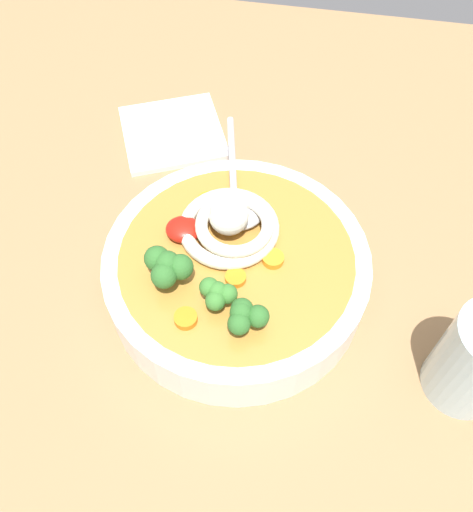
# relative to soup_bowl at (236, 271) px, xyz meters

# --- Properties ---
(table_slab) EXTENTS (1.20, 1.20, 0.04)m
(table_slab) POSITION_rel_soup_bowl_xyz_m (0.02, -0.03, -0.05)
(table_slab) COLOR #936D47
(table_slab) RESTS_ON ground
(soup_bowl) EXTENTS (0.27, 0.27, 0.06)m
(soup_bowl) POSITION_rel_soup_bowl_xyz_m (0.00, 0.00, 0.00)
(soup_bowl) COLOR white
(soup_bowl) RESTS_ON table_slab
(noodle_pile) EXTENTS (0.12, 0.11, 0.05)m
(noodle_pile) POSITION_rel_soup_bowl_xyz_m (-0.01, 0.03, 0.04)
(noodle_pile) COLOR silver
(noodle_pile) RESTS_ON soup_bowl
(soup_spoon) EXTENTS (0.07, 0.18, 0.02)m
(soup_spoon) POSITION_rel_soup_bowl_xyz_m (-0.01, 0.06, 0.04)
(soup_spoon) COLOR #B7B7BC
(soup_spoon) RESTS_ON soup_bowl
(chili_sauce_dollop) EXTENTS (0.04, 0.03, 0.02)m
(chili_sauce_dollop) POSITION_rel_soup_bowl_xyz_m (-0.06, 0.02, 0.04)
(chili_sauce_dollop) COLOR #B2190F
(chili_sauce_dollop) RESTS_ON soup_bowl
(broccoli_floret_far) EXTENTS (0.04, 0.04, 0.03)m
(broccoli_floret_far) POSITION_rel_soup_bowl_xyz_m (0.02, -0.08, 0.05)
(broccoli_floret_far) COLOR #7A9E60
(broccoli_floret_far) RESTS_ON soup_bowl
(broccoli_floret_center) EXTENTS (0.04, 0.03, 0.03)m
(broccoli_floret_center) POSITION_rel_soup_bowl_xyz_m (-0.01, -0.06, 0.05)
(broccoli_floret_center) COLOR #7A9E60
(broccoli_floret_center) RESTS_ON soup_bowl
(broccoli_floret_beside_noodles) EXTENTS (0.05, 0.04, 0.04)m
(broccoli_floret_beside_noodles) POSITION_rel_soup_bowl_xyz_m (-0.06, -0.04, 0.05)
(broccoli_floret_beside_noodles) COLOR #7A9E60
(broccoli_floret_beside_noodles) RESTS_ON soup_bowl
(carrot_slice_extra_a) EXTENTS (0.02, 0.02, 0.01)m
(carrot_slice_extra_a) POSITION_rel_soup_bowl_xyz_m (0.04, 0.00, 0.03)
(carrot_slice_extra_a) COLOR orange
(carrot_slice_extra_a) RESTS_ON soup_bowl
(carrot_slice_right) EXTENTS (0.03, 0.03, 0.00)m
(carrot_slice_right) POSITION_rel_soup_bowl_xyz_m (-0.04, 0.06, 0.03)
(carrot_slice_right) COLOR orange
(carrot_slice_right) RESTS_ON soup_bowl
(carrot_slice_left) EXTENTS (0.02, 0.02, 0.01)m
(carrot_slice_left) POSITION_rel_soup_bowl_xyz_m (-0.03, -0.08, 0.03)
(carrot_slice_left) COLOR orange
(carrot_slice_left) RESTS_ON soup_bowl
(carrot_slice_beside_chili) EXTENTS (0.02, 0.02, 0.01)m
(carrot_slice_beside_chili) POSITION_rel_soup_bowl_xyz_m (0.00, -0.03, 0.03)
(carrot_slice_beside_chili) COLOR orange
(carrot_slice_beside_chili) RESTS_ON soup_bowl
(folded_napkin) EXTENTS (0.17, 0.17, 0.01)m
(folded_napkin) POSITION_rel_soup_bowl_xyz_m (-0.13, 0.22, -0.03)
(folded_napkin) COLOR white
(folded_napkin) RESTS_ON table_slab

